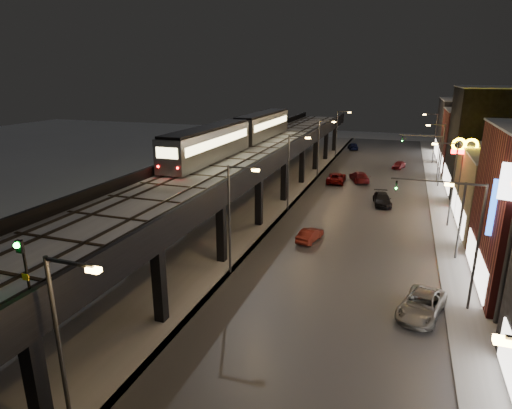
% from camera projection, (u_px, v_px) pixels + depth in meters
% --- Properties ---
extents(ground, '(220.00, 220.00, 0.00)m').
position_uv_depth(ground, '(151.00, 376.00, 23.11)').
color(ground, silver).
extents(road_surface, '(17.00, 120.00, 0.06)m').
position_uv_depth(road_surface, '(361.00, 207.00, 52.40)').
color(road_surface, '#46474D').
rests_on(road_surface, ground).
extents(sidewalk_right, '(4.00, 120.00, 0.14)m').
position_uv_depth(sidewalk_right, '(449.00, 215.00, 49.26)').
color(sidewalk_right, '#9FA1A8').
rests_on(sidewalk_right, ground).
extents(under_viaduct_pavement, '(11.00, 120.00, 0.06)m').
position_uv_depth(under_viaduct_pavement, '(257.00, 197.00, 56.63)').
color(under_viaduct_pavement, '#9FA1A8').
rests_on(under_viaduct_pavement, ground).
extents(elevated_viaduct, '(9.00, 100.00, 6.30)m').
position_uv_depth(elevated_viaduct, '(248.00, 160.00, 52.15)').
color(elevated_viaduct, black).
rests_on(elevated_viaduct, ground).
extents(viaduct_trackbed, '(8.40, 100.00, 0.32)m').
position_uv_depth(viaduct_trackbed, '(248.00, 154.00, 52.04)').
color(viaduct_trackbed, '#B2B7C1').
rests_on(viaduct_trackbed, elevated_viaduct).
extents(viaduct_parapet_streetside, '(0.30, 100.00, 1.10)m').
position_uv_depth(viaduct_parapet_streetside, '(283.00, 152.00, 50.57)').
color(viaduct_parapet_streetside, black).
rests_on(viaduct_parapet_streetside, elevated_viaduct).
extents(viaduct_parapet_far, '(0.30, 100.00, 1.10)m').
position_uv_depth(viaduct_parapet_far, '(216.00, 148.00, 53.30)').
color(viaduct_parapet_far, black).
rests_on(viaduct_parapet_far, elevated_viaduct).
extents(building_d, '(12.20, 13.20, 14.16)m').
position_uv_depth(building_d, '(501.00, 142.00, 56.94)').
color(building_d, black).
rests_on(building_d, ground).
extents(building_e, '(12.20, 12.20, 10.16)m').
position_uv_depth(building_e, '(483.00, 142.00, 70.18)').
color(building_e, maroon).
rests_on(building_e, ground).
extents(building_f, '(12.20, 16.20, 11.16)m').
position_uv_depth(building_f, '(472.00, 129.00, 82.69)').
color(building_f, '#26262A').
rests_on(building_f, ground).
extents(streetlight_left_0, '(2.57, 0.28, 9.00)m').
position_uv_depth(streetlight_left_0, '(64.00, 343.00, 17.21)').
color(streetlight_left_0, '#38383A').
rests_on(streetlight_left_0, ground).
extents(streetlight_left_1, '(2.57, 0.28, 9.00)m').
position_uv_depth(streetlight_left_1, '(232.00, 213.00, 33.48)').
color(streetlight_left_1, '#38383A').
rests_on(streetlight_left_1, ground).
extents(streetlight_right_1, '(2.56, 0.28, 9.00)m').
position_uv_depth(streetlight_right_1, '(474.00, 239.00, 28.11)').
color(streetlight_right_1, '#38383A').
rests_on(streetlight_right_1, ground).
extents(streetlight_left_2, '(2.57, 0.28, 9.00)m').
position_uv_depth(streetlight_left_2, '(291.00, 168.00, 49.75)').
color(streetlight_left_2, '#38383A').
rests_on(streetlight_left_2, ground).
extents(streetlight_right_2, '(2.56, 0.28, 9.00)m').
position_uv_depth(streetlight_right_2, '(451.00, 179.00, 44.38)').
color(streetlight_right_2, '#38383A').
rests_on(streetlight_right_2, ground).
extents(streetlight_left_3, '(2.57, 0.28, 9.00)m').
position_uv_depth(streetlight_left_3, '(320.00, 145.00, 66.03)').
color(streetlight_left_3, '#38383A').
rests_on(streetlight_left_3, ground).
extents(streetlight_right_3, '(2.56, 0.28, 9.00)m').
position_uv_depth(streetlight_right_3, '(440.00, 151.00, 60.65)').
color(streetlight_right_3, '#38383A').
rests_on(streetlight_right_3, ground).
extents(streetlight_left_4, '(2.57, 0.28, 9.00)m').
position_uv_depth(streetlight_left_4, '(338.00, 131.00, 82.30)').
color(streetlight_left_4, '#38383A').
rests_on(streetlight_left_4, ground).
extents(streetlight_right_4, '(2.56, 0.28, 9.00)m').
position_uv_depth(streetlight_right_4, '(434.00, 135.00, 76.93)').
color(streetlight_right_4, '#38383A').
rests_on(streetlight_right_4, ground).
extents(traffic_light_rig_a, '(6.10, 0.34, 7.00)m').
position_uv_depth(traffic_light_rig_a, '(447.00, 210.00, 36.73)').
color(traffic_light_rig_a, '#38383A').
rests_on(traffic_light_rig_a, ground).
extents(traffic_light_rig_b, '(6.10, 0.34, 7.00)m').
position_uv_depth(traffic_light_rig_b, '(432.00, 152.00, 63.86)').
color(traffic_light_rig_b, '#38383A').
rests_on(traffic_light_rig_b, ground).
extents(subway_train, '(2.99, 36.84, 3.58)m').
position_uv_depth(subway_train, '(240.00, 133.00, 55.48)').
color(subway_train, gray).
rests_on(subway_train, viaduct_trackbed).
extents(rail_signal, '(0.32, 0.41, 2.78)m').
position_uv_depth(rail_signal, '(23.00, 259.00, 16.93)').
color(rail_signal, black).
rests_on(rail_signal, viaduct_trackbed).
extents(car_near_white, '(2.11, 4.04, 1.27)m').
position_uv_depth(car_near_white, '(310.00, 235.00, 41.55)').
color(car_near_white, maroon).
rests_on(car_near_white, ground).
extents(car_mid_silver, '(2.67, 5.49, 1.50)m').
position_uv_depth(car_mid_silver, '(336.00, 178.00, 64.21)').
color(car_mid_silver, maroon).
rests_on(car_mid_silver, ground).
extents(car_mid_dark, '(3.82, 5.71, 1.54)m').
position_uv_depth(car_mid_dark, '(359.00, 177.00, 64.71)').
color(car_mid_dark, maroon).
rests_on(car_mid_dark, ground).
extents(car_far_white, '(2.93, 4.80, 1.53)m').
position_uv_depth(car_far_white, '(353.00, 146.00, 92.58)').
color(car_far_white, '#0A1036').
rests_on(car_far_white, ground).
extents(car_onc_dark, '(3.71, 5.69, 1.45)m').
position_uv_depth(car_onc_dark, '(421.00, 306.00, 28.71)').
color(car_onc_dark, gray).
rests_on(car_onc_dark, ground).
extents(car_onc_white, '(2.77, 5.16, 1.42)m').
position_uv_depth(car_onc_white, '(382.00, 200.00, 53.14)').
color(car_onc_white, black).
rests_on(car_onc_white, ground).
extents(car_onc_red, '(2.49, 3.99, 1.27)m').
position_uv_depth(car_onc_red, '(399.00, 165.00, 73.88)').
color(car_onc_red, maroon).
rests_on(car_onc_red, ground).
extents(sign_mcdonalds, '(2.71, 0.46, 9.13)m').
position_uv_depth(sign_mcdonalds, '(464.00, 155.00, 46.11)').
color(sign_mcdonalds, '#38383A').
rests_on(sign_mcdonalds, ground).
extents(sign_carwash, '(1.73, 0.35, 8.97)m').
position_uv_depth(sign_carwash, '(502.00, 218.00, 28.66)').
color(sign_carwash, '#38383A').
rests_on(sign_carwash, ground).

